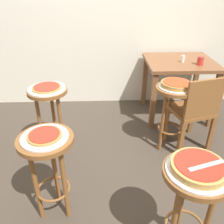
# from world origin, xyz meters

# --- Properties ---
(ground_plane) EXTENTS (6.00, 6.00, 0.00)m
(ground_plane) POSITION_xyz_m (0.00, 0.00, 0.00)
(ground_plane) COLOR #42382D
(stool_foreground) EXTENTS (0.39, 0.39, 0.72)m
(stool_foreground) POSITION_xyz_m (0.46, -0.73, 0.53)
(stool_foreground) COLOR brown
(stool_foreground) RESTS_ON ground_plane
(serving_plate_foreground) EXTENTS (0.36, 0.36, 0.01)m
(serving_plate_foreground) POSITION_xyz_m (0.46, -0.73, 0.73)
(serving_plate_foreground) COLOR silver
(serving_plate_foreground) RESTS_ON stool_foreground
(pizza_foreground) EXTENTS (0.31, 0.31, 0.05)m
(pizza_foreground) POSITION_xyz_m (0.46, -0.73, 0.76)
(pizza_foreground) COLOR tan
(pizza_foreground) RESTS_ON serving_plate_foreground
(stool_middle) EXTENTS (0.39, 0.39, 0.72)m
(stool_middle) POSITION_xyz_m (-0.46, -0.38, 0.53)
(stool_middle) COLOR brown
(stool_middle) RESTS_ON ground_plane
(serving_plate_middle) EXTENTS (0.32, 0.32, 0.01)m
(serving_plate_middle) POSITION_xyz_m (-0.46, -0.38, 0.73)
(serving_plate_middle) COLOR silver
(serving_plate_middle) RESTS_ON stool_middle
(pizza_middle) EXTENTS (0.23, 0.23, 0.02)m
(pizza_middle) POSITION_xyz_m (-0.46, -0.38, 0.75)
(pizza_middle) COLOR #B78442
(pizza_middle) RESTS_ON serving_plate_middle
(stool_leftside) EXTENTS (0.39, 0.39, 0.72)m
(stool_leftside) POSITION_xyz_m (-0.61, 0.43, 0.53)
(stool_leftside) COLOR brown
(stool_leftside) RESTS_ON ground_plane
(serving_plate_leftside) EXTENTS (0.36, 0.36, 0.01)m
(serving_plate_leftside) POSITION_xyz_m (-0.61, 0.43, 0.73)
(serving_plate_leftside) COLOR silver
(serving_plate_leftside) RESTS_ON stool_leftside
(pizza_leftside) EXTENTS (0.28, 0.28, 0.02)m
(pizza_leftside) POSITION_xyz_m (-0.61, 0.43, 0.75)
(pizza_leftside) COLOR #B78442
(pizza_leftside) RESTS_ON serving_plate_leftside
(stool_rear) EXTENTS (0.39, 0.39, 0.72)m
(stool_rear) POSITION_xyz_m (0.65, 0.44, 0.53)
(stool_rear) COLOR brown
(stool_rear) RESTS_ON ground_plane
(serving_plate_rear) EXTENTS (0.34, 0.34, 0.01)m
(serving_plate_rear) POSITION_xyz_m (0.65, 0.44, 0.73)
(serving_plate_rear) COLOR silver
(serving_plate_rear) RESTS_ON stool_rear
(pizza_rear) EXTENTS (0.29, 0.29, 0.05)m
(pizza_rear) POSITION_xyz_m (0.65, 0.44, 0.76)
(pizza_rear) COLOR #B78442
(pizza_rear) RESTS_ON serving_plate_rear
(dining_table) EXTENTS (0.85, 0.76, 0.76)m
(dining_table) POSITION_xyz_m (0.91, 1.17, 0.63)
(dining_table) COLOR brown
(dining_table) RESTS_ON ground_plane
(cup_near_edge) EXTENTS (0.08, 0.08, 0.10)m
(cup_near_edge) POSITION_xyz_m (1.09, 0.99, 0.81)
(cup_near_edge) COLOR red
(cup_near_edge) RESTS_ON dining_table
(condiment_shaker) EXTENTS (0.04, 0.04, 0.08)m
(condiment_shaker) POSITION_xyz_m (0.92, 1.10, 0.80)
(condiment_shaker) COLOR white
(condiment_shaker) RESTS_ON dining_table
(wooden_chair) EXTENTS (0.49, 0.49, 0.85)m
(wooden_chair) POSITION_xyz_m (0.88, 0.42, 0.47)
(wooden_chair) COLOR brown
(wooden_chair) RESTS_ON ground_plane
(pizza_server_knife) EXTENTS (0.22, 0.09, 0.01)m
(pizza_server_knife) POSITION_xyz_m (0.49, -0.75, 0.78)
(pizza_server_knife) COLOR silver
(pizza_server_knife) RESTS_ON pizza_foreground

